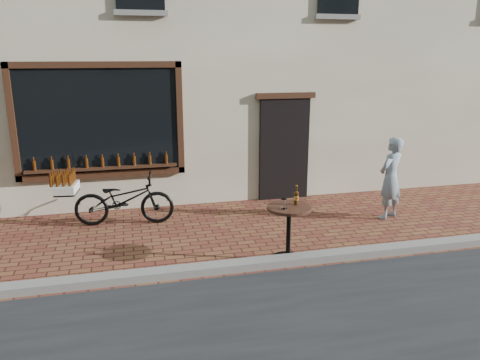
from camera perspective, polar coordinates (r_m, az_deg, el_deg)
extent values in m
plane|color=#5C271E|center=(6.89, -0.61, -11.61)|extent=(90.00, 90.00, 0.00)
cube|color=slate|center=(7.04, -0.98, -10.47)|extent=(90.00, 0.25, 0.12)
cube|color=black|center=(9.55, -16.76, 6.93)|extent=(3.00, 0.06, 2.00)
cube|color=black|center=(9.45, -17.26, 13.29)|extent=(3.24, 0.10, 0.12)
cube|color=black|center=(9.72, -16.30, 0.73)|extent=(3.24, 0.10, 0.12)
cube|color=black|center=(9.74, -26.00, 6.20)|extent=(0.12, 0.10, 2.24)
cube|color=black|center=(9.57, -7.34, 7.46)|extent=(0.12, 0.10, 2.24)
cube|color=black|center=(9.64, -16.37, 1.41)|extent=(2.90, 0.16, 0.05)
cube|color=black|center=(10.21, 5.39, 3.72)|extent=(1.10, 0.10, 2.20)
cube|color=black|center=(10.02, 5.61, 10.21)|extent=(1.30, 0.10, 0.12)
cylinder|color=#3D1C07|center=(9.76, -23.75, 1.62)|extent=(0.06, 0.06, 0.19)
cylinder|color=#3D1C07|center=(9.71, -21.94, 1.74)|extent=(0.06, 0.06, 0.19)
cylinder|color=#3D1C07|center=(9.67, -20.11, 1.86)|extent=(0.06, 0.06, 0.19)
cylinder|color=#3D1C07|center=(9.64, -18.27, 1.98)|extent=(0.06, 0.06, 0.19)
cylinder|color=#3D1C07|center=(9.62, -16.42, 2.10)|extent=(0.06, 0.06, 0.19)
cylinder|color=#3D1C07|center=(9.61, -14.56, 2.22)|extent=(0.06, 0.06, 0.19)
cylinder|color=#3D1C07|center=(9.60, -12.70, 2.33)|extent=(0.06, 0.06, 0.19)
cylinder|color=#3D1C07|center=(9.61, -10.83, 2.44)|extent=(0.06, 0.06, 0.19)
cylinder|color=#3D1C07|center=(9.63, -8.98, 2.55)|extent=(0.06, 0.06, 0.19)
imported|color=black|center=(8.98, -13.94, -2.34)|extent=(1.88, 0.84, 0.96)
cube|color=black|center=(9.11, -20.33, -1.42)|extent=(0.42, 0.55, 0.03)
cube|color=beige|center=(9.08, -20.38, -0.87)|extent=(0.42, 0.57, 0.15)
cylinder|color=#3D1C07|center=(8.83, -20.08, -0.09)|extent=(0.06, 0.06, 0.20)
cylinder|color=#3D1C07|center=(8.86, -20.75, -0.12)|extent=(0.06, 0.06, 0.20)
cylinder|color=#3D1C07|center=(8.89, -21.41, -0.14)|extent=(0.06, 0.06, 0.20)
cylinder|color=#3D1C07|center=(8.91, -22.07, -0.16)|extent=(0.06, 0.06, 0.20)
cylinder|color=#3D1C07|center=(8.96, -19.91, 0.12)|extent=(0.06, 0.06, 0.20)
cylinder|color=#3D1C07|center=(8.98, -20.57, 0.10)|extent=(0.06, 0.06, 0.20)
cylinder|color=#3D1C07|center=(9.00, -21.22, 0.07)|extent=(0.06, 0.06, 0.20)
cylinder|color=#3D1C07|center=(9.03, -21.88, 0.05)|extent=(0.06, 0.06, 0.20)
cylinder|color=#3D1C07|center=(9.08, -19.74, 0.32)|extent=(0.06, 0.06, 0.20)
cylinder|color=#3D1C07|center=(9.10, -20.39, 0.30)|extent=(0.06, 0.06, 0.20)
cylinder|color=#3D1C07|center=(9.12, -21.04, 0.28)|extent=(0.06, 0.06, 0.20)
cylinder|color=#3D1C07|center=(9.15, -21.69, 0.26)|extent=(0.06, 0.06, 0.20)
cylinder|color=#3D1C07|center=(9.20, -19.58, 0.52)|extent=(0.06, 0.06, 0.20)
cylinder|color=#3D1C07|center=(9.22, -20.22, 0.50)|extent=(0.06, 0.06, 0.20)
cylinder|color=black|center=(7.42, 5.83, -9.50)|extent=(0.50, 0.50, 0.03)
cylinder|color=black|center=(7.26, 5.92, -6.54)|extent=(0.07, 0.07, 0.79)
cylinder|color=black|center=(7.12, 6.01, -3.40)|extent=(0.68, 0.68, 0.05)
cylinder|color=gold|center=(7.19, 6.88, -2.18)|extent=(0.07, 0.07, 0.07)
cylinder|color=white|center=(6.98, 5.37, -2.93)|extent=(0.09, 0.09, 0.15)
imported|color=gray|center=(9.43, 17.88, 0.22)|extent=(0.69, 0.61, 1.60)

